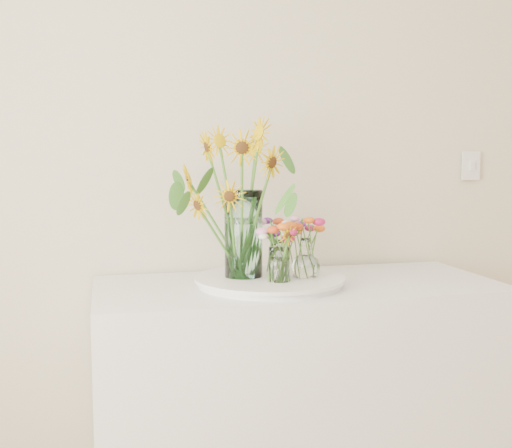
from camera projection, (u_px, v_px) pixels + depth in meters
name	position (u px, v px, depth m)	size (l,w,h in m)	color
counter	(297.00, 407.00, 2.29)	(1.40, 0.60, 0.90)	white
tray	(270.00, 282.00, 2.20)	(0.49, 0.49, 0.03)	white
mason_jar	(243.00, 234.00, 2.19)	(0.13, 0.13, 0.30)	#B0EBDC
sunflower_bouquet	(243.00, 198.00, 2.17)	(0.77, 0.77, 0.55)	#DFB304
small_vase_a	(279.00, 265.00, 2.11)	(0.07, 0.07, 0.12)	white
wildflower_posy_a	(279.00, 251.00, 2.11)	(0.20, 0.20, 0.21)	orange
small_vase_b	(306.00, 258.00, 2.19)	(0.10, 0.10, 0.14)	white
wildflower_posy_b	(306.00, 245.00, 2.18)	(0.20, 0.20, 0.23)	orange
small_vase_c	(281.00, 256.00, 2.30)	(0.07, 0.07, 0.12)	white
wildflower_posy_c	(281.00, 244.00, 2.30)	(0.21, 0.21, 0.21)	orange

